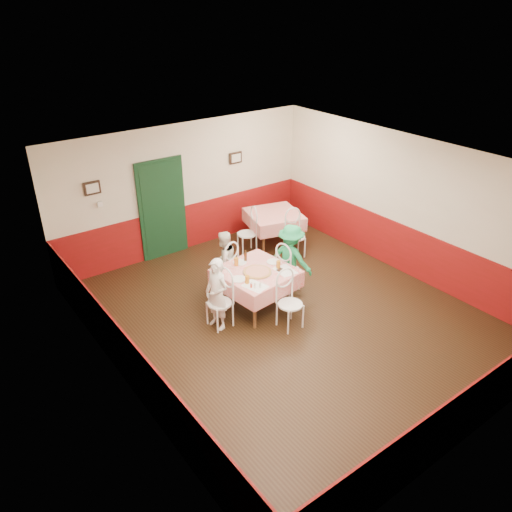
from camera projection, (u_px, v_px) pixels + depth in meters
floor at (287, 317)px, 8.90m from camera, size 7.00×7.00×0.00m
ceiling at (292, 165)px, 7.60m from camera, size 7.00×7.00×0.00m
back_wall at (185, 188)px, 10.74m from camera, size 6.00×0.10×2.80m
front_wall at (484, 356)px, 5.76m from camera, size 6.00×0.10×2.80m
left_wall at (118, 307)px, 6.67m from camera, size 0.10×7.00×2.80m
right_wall at (406, 206)px, 9.83m from camera, size 0.10×7.00×2.80m
wainscot_back at (188, 226)px, 11.15m from camera, size 6.00×0.03×1.00m
wainscot_front at (468, 412)px, 6.20m from camera, size 6.00×0.03×1.00m
wainscot_left at (127, 359)px, 7.10m from camera, size 0.03×7.00×1.00m
wainscot_right at (399, 247)px, 10.25m from camera, size 0.03×7.00×1.00m
door at (162, 210)px, 10.55m from camera, size 0.96×0.06×2.10m
picture_left at (92, 188)px, 9.44m from camera, size 0.32×0.03×0.26m
picture_right at (236, 158)px, 11.18m from camera, size 0.32×0.03×0.26m
thermostat at (100, 204)px, 9.65m from camera, size 0.10×0.03×0.10m
main_table at (256, 289)px, 9.02m from camera, size 1.35×1.35×0.77m
second_table at (274, 229)px, 11.34m from camera, size 1.37×1.37×0.77m
chair_left at (220, 303)px, 8.47m from camera, size 0.43×0.43×0.90m
chair_right at (289, 270)px, 9.50m from camera, size 0.50×0.50×0.90m
chair_far at (226, 269)px, 9.54m from camera, size 0.49×0.49×0.90m
chair_near at (290, 304)px, 8.44m from camera, size 0.43×0.43×0.90m
chair_second_a at (247, 234)px, 10.91m from camera, size 0.51×0.51×0.90m
chair_second_b at (295, 237)px, 10.78m from camera, size 0.51×0.51×0.90m
pizza at (257, 272)px, 8.77m from camera, size 0.55×0.55×0.03m
plate_left at (238, 279)px, 8.56m from camera, size 0.28×0.28×0.01m
plate_right at (273, 262)px, 9.12m from camera, size 0.28×0.28×0.01m
plate_far at (240, 262)px, 9.10m from camera, size 0.28×0.28×0.01m
glass_a at (247, 280)px, 8.42m from camera, size 0.08×0.08×0.14m
glass_b at (278, 264)px, 8.90m from camera, size 0.08×0.08×0.14m
glass_c at (236, 262)px, 8.98m from camera, size 0.09×0.09×0.15m
beer_bottle at (245, 256)px, 9.11m from camera, size 0.06×0.06×0.20m
shaker_a at (255, 286)px, 8.30m from camera, size 0.04×0.04×0.09m
shaker_b at (260, 285)px, 8.31m from camera, size 0.04×0.04×0.09m
shaker_c at (251, 285)px, 8.31m from camera, size 0.04×0.04×0.09m
menu_left at (255, 286)px, 8.37m from camera, size 0.39×0.46×0.00m
menu_right at (285, 271)px, 8.84m from camera, size 0.34×0.43×0.00m
wallet at (280, 270)px, 8.84m from camera, size 0.12×0.10×0.02m
diner_left at (217, 294)px, 8.35m from camera, size 0.40×0.53×1.30m
diner_far at (224, 261)px, 9.50m from camera, size 0.64×0.53×1.20m
diner_right at (291, 258)px, 9.43m from camera, size 0.76×0.99×1.35m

